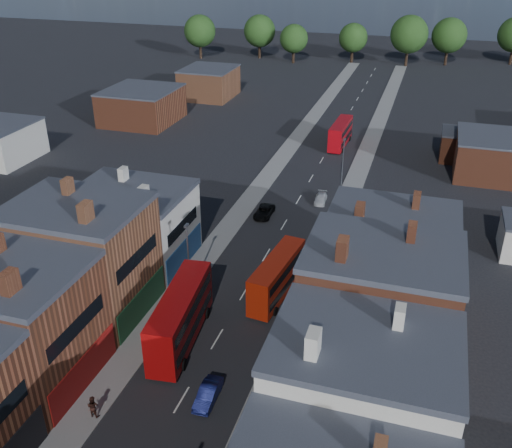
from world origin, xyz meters
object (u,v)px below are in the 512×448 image
Objects in this scene: car_1 at (208,394)px; ped_1 at (93,406)px; bus_2 at (340,133)px; car_2 at (264,212)px; bus_0 at (181,316)px; bus_1 at (277,276)px; car_3 at (321,199)px.

car_1 is 2.08× the size of ped_1.
car_2 is at bearing -96.92° from bus_2.
bus_0 reaches higher than bus_1.
car_1 is (-1.29, -15.85, -1.70)m from bus_1.
car_2 reaches higher than car_3.
bus_0 is 11.02m from ped_1.
car_1 is 1.05× the size of car_3.
car_3 is (6.25, 6.45, -0.08)m from car_2.
bus_2 is at bearing 88.84° from car_1.
car_1 reaches higher than car_2.
bus_2 reaches higher than car_1.
bus_2 is 67.86m from ped_1.
car_3 is at bearing 97.53° from bus_1.
bus_1 is 47.40m from bus_2.
bus_0 is 6.34× the size of ped_1.
car_2 is at bearing 84.00° from bus_0.
car_1 is 33.44m from car_2.
bus_1 is at bearing -85.84° from bus_2.
ped_1 is (-2.72, -10.55, -1.67)m from bus_0.
bus_2 reaches higher than car_2.
bus_0 is 1.20× the size of bus_2.
bus_1 is 2.63× the size of car_1.
bus_0 reaches higher than bus_2.
ped_1 is at bearing -105.40° from car_3.
car_2 is at bearing -138.13° from car_3.
car_2 is (-0.17, 26.73, -2.10)m from bus_0.
bus_0 is at bearing -104.42° from ped_1.
bus_1 reaches higher than car_3.
car_3 is (-0.26, 23.63, -1.80)m from bus_1.
ped_1 is at bearing -107.39° from bus_1.
car_2 is 8.98m from car_3.
bus_2 is 5.28× the size of ped_1.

